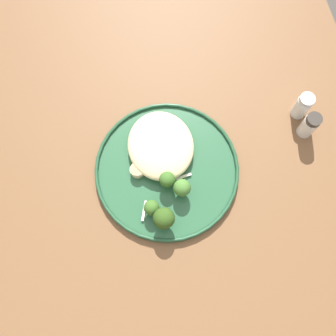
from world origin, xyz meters
name	(u,v)px	position (x,y,z in m)	size (l,w,h in m)	color
ground	(158,235)	(0.00, 0.00, 0.00)	(6.00, 6.00, 0.00)	#47423D
wooden_dining_table	(150,197)	(0.00, 0.00, 0.66)	(1.40, 1.00, 0.74)	brown
dinner_plate	(168,170)	(-0.03, 0.05, 0.75)	(0.29, 0.29, 0.02)	#235133
noodle_bed	(162,145)	(-0.07, 0.04, 0.77)	(0.15, 0.13, 0.04)	beige
seared_scallop_right_edge	(152,142)	(-0.09, 0.03, 0.76)	(0.02, 0.02, 0.01)	#E5C689
seared_scallop_large_seared	(139,154)	(-0.07, -0.01, 0.76)	(0.03, 0.03, 0.01)	#DBB77A
seared_scallop_center_golden	(162,147)	(-0.07, 0.04, 0.76)	(0.03, 0.03, 0.02)	#DBB77A
seared_scallop_tilted_round	(150,160)	(-0.05, 0.01, 0.76)	(0.03, 0.03, 0.01)	beige
seared_scallop_half_hidden	(139,170)	(-0.04, -0.01, 0.76)	(0.03, 0.03, 0.02)	beige
broccoli_floret_split_head	(168,177)	(0.00, 0.04, 0.78)	(0.03, 0.03, 0.05)	#7A994C
broccoli_floret_near_rim	(165,218)	(0.07, 0.02, 0.79)	(0.04, 0.04, 0.06)	#89A356
broccoli_floret_center_pile	(155,207)	(0.05, 0.00, 0.78)	(0.03, 0.03, 0.04)	#7A994C
broccoli_floret_tall_stalk	(183,188)	(0.02, 0.06, 0.78)	(0.03, 0.03, 0.05)	#7A994C
onion_sliver_short_strip	(145,211)	(0.04, -0.02, 0.75)	(0.04, 0.01, 0.00)	silver
onion_sliver_pale_crescent	(184,177)	(-0.01, 0.07, 0.75)	(0.04, 0.01, 0.00)	silver
salt_shaker	(303,106)	(-0.10, 0.35, 0.77)	(0.03, 0.03, 0.07)	white
pepper_shaker	(310,125)	(-0.05, 0.35, 0.77)	(0.03, 0.03, 0.07)	white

